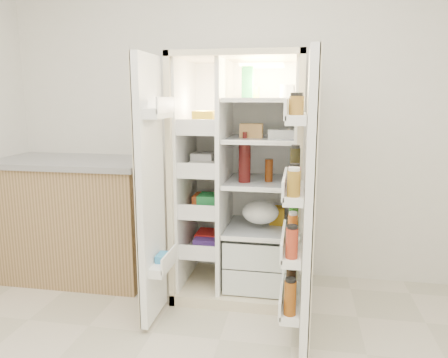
# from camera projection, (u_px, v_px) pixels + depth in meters

# --- Properties ---
(wall_back) EXTENTS (4.00, 0.02, 2.70)m
(wall_back) POSITION_uv_depth(u_px,v_px,m) (245.00, 115.00, 3.48)
(wall_back) COLOR white
(wall_back) RESTS_ON floor
(refrigerator) EXTENTS (0.92, 0.70, 1.80)m
(refrigerator) POSITION_uv_depth(u_px,v_px,m) (243.00, 197.00, 3.25)
(refrigerator) COLOR beige
(refrigerator) RESTS_ON floor
(freezer_door) EXTENTS (0.15, 0.40, 1.72)m
(freezer_door) POSITION_uv_depth(u_px,v_px,m) (151.00, 193.00, 2.73)
(freezer_door) COLOR white
(freezer_door) RESTS_ON floor
(fridge_door) EXTENTS (0.17, 0.58, 1.72)m
(fridge_door) POSITION_uv_depth(u_px,v_px,m) (305.00, 206.00, 2.48)
(fridge_door) COLOR white
(fridge_door) RESTS_ON floor
(kitchen_counter) EXTENTS (1.38, 0.73, 1.00)m
(kitchen_counter) POSITION_uv_depth(u_px,v_px,m) (73.00, 217.00, 3.57)
(kitchen_counter) COLOR #A68053
(kitchen_counter) RESTS_ON floor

